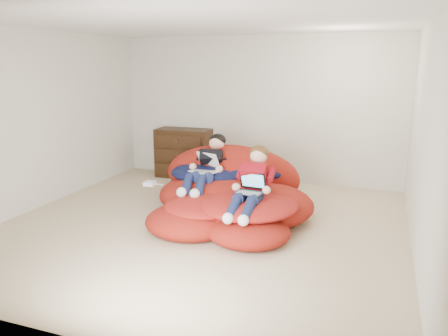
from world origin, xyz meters
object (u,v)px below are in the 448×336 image
Objects in this scene: older_boy at (209,163)px; laptop_black at (251,188)px; laptop_white at (206,166)px; younger_boy at (252,181)px; beanbag_pile at (229,194)px; dresser at (184,153)px.

older_boy is 3.61× the size of laptop_black.
laptop_black is (0.83, -0.59, -0.07)m from laptop_white.
younger_boy reaches higher than laptop_black.
beanbag_pile reaches higher than laptop_white.
younger_boy is at bearing -37.16° from older_boy.
older_boy is at bearing 142.84° from younger_boy.
younger_boy is at bearing -32.04° from laptop_white.
younger_boy reaches higher than dresser.
dresser is 2.14× the size of laptop_white.
younger_boy reaches higher than laptop_white.
beanbag_pile is at bearing 135.10° from younger_boy.
laptop_white is at bearing 144.50° from laptop_black.
older_boy is 0.11m from laptop_white.
dresser reaches higher than laptop_black.
younger_boy is (0.47, -0.46, 0.35)m from beanbag_pile.
older_boy is (1.10, -1.51, 0.22)m from dresser.
dresser is at bearing 126.05° from older_boy.
beanbag_pile is 1.90× the size of older_boy.
beanbag_pile is 5.09× the size of laptop_white.
younger_boy is (0.83, -0.63, -0.03)m from older_boy.
beanbag_pile is at bearing -48.87° from dresser.
laptop_black is at bearing -90.00° from younger_boy.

